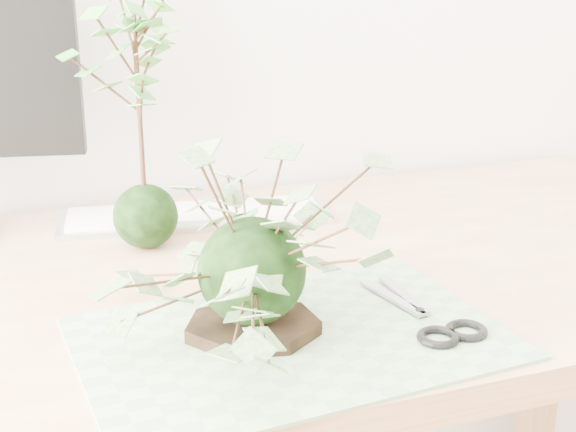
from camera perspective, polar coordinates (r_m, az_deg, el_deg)
The scene contains 7 objects.
desk at distance 1.08m, azimuth -3.68°, elevation -8.30°, with size 1.60×0.70×0.74m.
cutting_mat at distance 0.86m, azimuth 0.27°, elevation -8.68°, with size 0.44×0.30×0.00m, color #658F65.
stone_dish at distance 0.87m, azimuth -2.52°, elevation -7.88°, with size 0.15×0.15×0.01m, color black.
ivy_kokedama at distance 0.82m, azimuth -2.63°, elevation -0.46°, with size 0.40×0.40×0.23m.
maple_kokedama at distance 1.08m, azimuth -10.75°, elevation 10.99°, with size 0.24×0.24×0.37m.
keyboard at distance 1.23m, azimuth -6.63°, elevation 0.04°, with size 0.42×0.18×0.02m.
scissors at distance 0.89m, azimuth 10.56°, elevation -7.64°, with size 0.09×0.19×0.01m.
Camera 1 is at (-0.30, 0.31, 1.14)m, focal length 50.00 mm.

